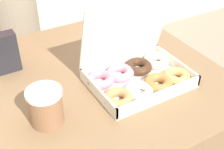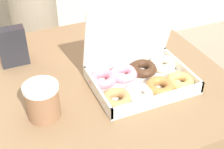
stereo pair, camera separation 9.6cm
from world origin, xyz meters
name	(u,v)px [view 2 (the right image)]	position (x,y,z in m)	size (l,w,h in m)	color
donut_box	(140,74)	(0.19, -0.10, 0.78)	(0.36, 0.25, 0.28)	white
coffee_cup	(43,101)	(-0.15, -0.13, 0.80)	(0.10, 0.10, 0.11)	#8C6042
napkin_holder	(13,47)	(-0.18, 0.19, 0.81)	(0.10, 0.05, 0.15)	#232328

